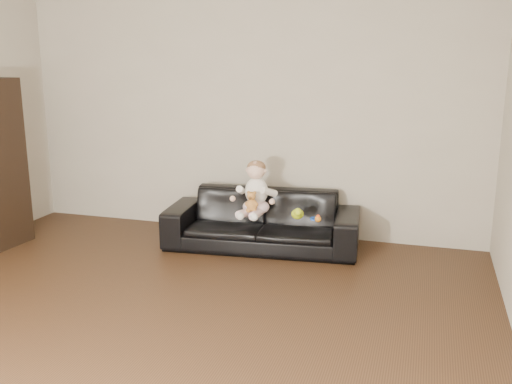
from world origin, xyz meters
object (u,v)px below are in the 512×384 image
(sofa, at_px, (262,220))
(baby, at_px, (256,191))
(teddy_bear, at_px, (252,202))
(toy_blue_disc, at_px, (315,219))
(toy_green, at_px, (298,214))
(toy_rattle, at_px, (318,219))

(sofa, height_order, baby, baby)
(baby, bearing_deg, sofa, 81.65)
(teddy_bear, xyz_separation_m, toy_blue_disc, (0.59, 0.15, -0.16))
(teddy_bear, height_order, toy_green, teddy_bear)
(toy_green, xyz_separation_m, toy_rattle, (0.21, -0.05, -0.02))
(baby, bearing_deg, toy_blue_disc, 9.60)
(sofa, bearing_deg, baby, -114.37)
(teddy_bear, distance_m, toy_green, 0.45)
(toy_green, distance_m, toy_blue_disc, 0.17)
(sofa, bearing_deg, teddy_bear, -101.03)
(baby, relative_size, teddy_bear, 2.66)
(teddy_bear, relative_size, toy_rattle, 3.26)
(teddy_bear, xyz_separation_m, toy_rattle, (0.63, 0.07, -0.14))
(teddy_bear, bearing_deg, toy_green, 31.72)
(sofa, distance_m, teddy_bear, 0.37)
(sofa, height_order, toy_blue_disc, sofa)
(baby, xyz_separation_m, teddy_bear, (0.01, -0.16, -0.07))
(baby, height_order, teddy_bear, baby)
(baby, distance_m, toy_blue_disc, 0.64)
(sofa, relative_size, toy_blue_disc, 18.23)
(baby, relative_size, toy_rattle, 8.65)
(sofa, xyz_separation_m, teddy_bear, (-0.03, -0.27, 0.25))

